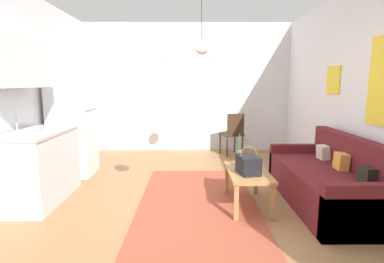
{
  "coord_description": "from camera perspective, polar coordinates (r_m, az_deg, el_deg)",
  "views": [
    {
      "loc": [
        0.06,
        -3.12,
        1.52
      ],
      "look_at": [
        0.09,
        1.29,
        0.8
      ],
      "focal_mm": 27.66,
      "sensor_mm": 36.0,
      "label": 1
    }
  ],
  "objects": [
    {
      "name": "wall_back",
      "position": [
        6.72,
        -0.88,
        8.25
      ],
      "size": [
        4.73,
        0.13,
        2.82
      ],
      "color": "silver",
      "rests_on": "ground_plane"
    },
    {
      "name": "couch",
      "position": [
        4.15,
        24.98,
        -8.91
      ],
      "size": [
        0.85,
        1.92,
        0.87
      ],
      "color": "#5B191E",
      "rests_on": "ground_plane"
    },
    {
      "name": "ground_plane",
      "position": [
        3.49,
        -1.4,
        -17.44
      ],
      "size": [
        5.13,
        7.7,
        0.1
      ],
      "primitive_type": "cube",
      "color": "#996D44"
    },
    {
      "name": "area_rug",
      "position": [
        3.88,
        1.08,
        -13.72
      ],
      "size": [
        1.48,
        2.82,
        0.01
      ],
      "primitive_type": "cube",
      "color": "#9E4733",
      "rests_on": "ground_plane"
    },
    {
      "name": "coffee_table",
      "position": [
        3.76,
        10.68,
        -8.36
      ],
      "size": [
        0.49,
        0.92,
        0.45
      ],
      "color": "#A87542",
      "rests_on": "ground_plane"
    },
    {
      "name": "bamboo_vase",
      "position": [
        3.91,
        9.04,
        -5.07
      ],
      "size": [
        0.09,
        0.09,
        0.42
      ],
      "color": "#47704C",
      "rests_on": "coffee_table"
    },
    {
      "name": "pendant_lamp_far",
      "position": [
        4.46,
        1.84,
        16.01
      ],
      "size": [
        0.22,
        0.22,
        0.89
      ],
      "color": "black"
    },
    {
      "name": "kitchen_counter",
      "position": [
        4.28,
        -28.15,
        -1.99
      ],
      "size": [
        0.64,
        1.22,
        2.06
      ],
      "color": "silver",
      "rests_on": "ground_plane"
    },
    {
      "name": "accent_chair",
      "position": [
        6.28,
        7.91,
        -0.09
      ],
      "size": [
        0.53,
        0.52,
        0.9
      ],
      "rotation": [
        0.0,
        0.0,
        3.49
      ],
      "color": "#382619",
      "rests_on": "ground_plane"
    },
    {
      "name": "refrigerator",
      "position": [
        5.27,
        -22.01,
        0.88
      ],
      "size": [
        0.66,
        0.6,
        1.62
      ],
      "color": "white",
      "rests_on": "ground_plane"
    },
    {
      "name": "handbag",
      "position": [
        3.6,
        10.8,
        -6.26
      ],
      "size": [
        0.27,
        0.34,
        0.33
      ],
      "color": "black",
      "rests_on": "coffee_table"
    }
  ]
}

